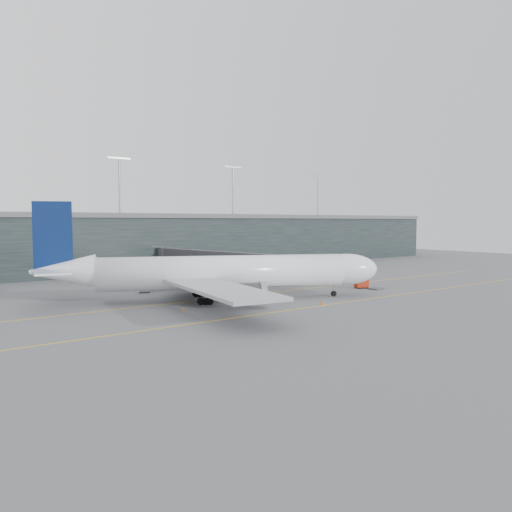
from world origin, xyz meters
TOP-DOWN VIEW (x-y plane):
  - ground at (0.00, 0.00)m, footprint 320.00×320.00m
  - taxiline_a at (0.00, -4.00)m, footprint 160.00×0.25m
  - taxiline_b at (0.00, -20.00)m, footprint 160.00×0.25m
  - taxiline_lead_main at (5.00, 20.00)m, footprint 0.25×60.00m
  - terminal at (-0.00, 58.00)m, footprint 240.00×36.00m
  - main_aircraft at (0.88, -5.93)m, footprint 55.10×50.72m
  - jet_bridge at (18.46, 23.04)m, footprint 12.31×44.39m
  - gse_cart at (30.99, -10.04)m, footprint 2.86×2.30m
  - baggage_dolly at (32.09, -12.79)m, footprint 2.80×2.33m
  - uld_a at (-5.86, 9.80)m, footprint 2.35×2.11m
  - uld_b at (-3.37, 11.75)m, footprint 2.11×1.76m
  - uld_c at (-1.09, 11.07)m, footprint 1.97×1.69m
  - cone_nose at (35.02, -7.41)m, footprint 0.39×0.39m
  - cone_wing_stbd at (11.05, -19.37)m, footprint 0.48×0.48m
  - cone_wing_port at (11.35, 10.76)m, footprint 0.42×0.42m
  - cone_tail at (-9.10, -11.07)m, footprint 0.39×0.39m

SIDE VIEW (x-z plane):
  - ground at x=0.00m, z-range 0.00..0.00m
  - taxiline_a at x=0.00m, z-range 0.00..0.02m
  - taxiline_b at x=0.00m, z-range 0.00..0.02m
  - taxiline_lead_main at x=5.00m, z-range 0.00..0.02m
  - baggage_dolly at x=32.09m, z-range 0.03..0.29m
  - cone_tail at x=-9.10m, z-range 0.00..0.62m
  - cone_nose at x=35.02m, z-range 0.00..0.63m
  - cone_wing_port at x=11.35m, z-range 0.00..0.66m
  - cone_wing_stbd at x=11.05m, z-range 0.00..0.76m
  - uld_c at x=-1.09m, z-range 0.04..1.64m
  - uld_a at x=-5.86m, z-range 0.05..1.81m
  - uld_b at x=-3.37m, z-range 0.05..1.83m
  - gse_cart at x=30.99m, z-range 0.10..1.79m
  - main_aircraft at x=0.88m, z-range -3.56..12.68m
  - jet_bridge at x=18.46m, z-range 1.62..8.12m
  - terminal at x=0.00m, z-range -6.88..22.12m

